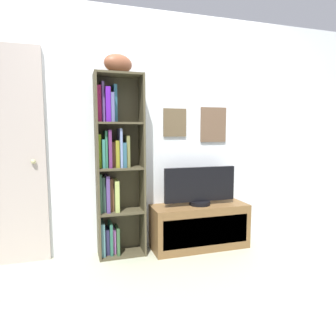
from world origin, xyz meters
TOP-DOWN VIEW (x-y plane):
  - ground at (0.00, 0.00)m, footprint 5.20×5.20m
  - back_wall at (0.00, 1.13)m, footprint 4.80×0.08m
  - bookshelf at (-0.55, 1.00)m, footprint 0.46×0.26m
  - football at (-0.50, 0.97)m, footprint 0.33×0.26m
  - tv_stand at (0.32, 0.91)m, footprint 1.02×0.37m
  - television at (0.32, 0.91)m, footprint 0.77×0.22m

SIDE VIEW (x-z plane):
  - ground at x=0.00m, z-range -0.04..0.00m
  - tv_stand at x=0.32m, z-range 0.00..0.46m
  - television at x=0.32m, z-range 0.46..0.86m
  - bookshelf at x=-0.55m, z-range -0.01..1.76m
  - back_wall at x=0.00m, z-range 0.00..2.44m
  - football at x=-0.50m, z-range 1.77..1.95m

